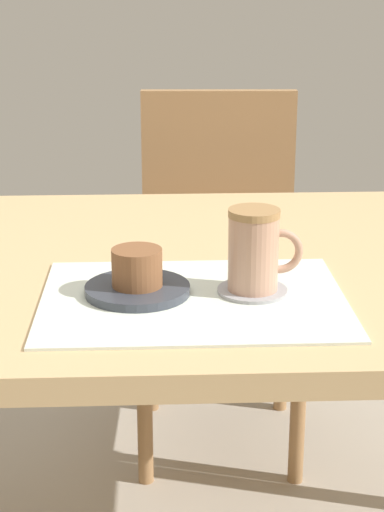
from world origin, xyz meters
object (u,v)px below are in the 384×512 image
object	(u,v)px
dining_table	(180,302)
coffee_mug	(255,250)
wooden_chair	(219,257)
pastry_plate	(137,290)
pastry	(137,267)

from	to	relation	value
dining_table	coffee_mug	size ratio (longest dim) A/B	12.07
wooden_chair	pastry_plate	size ratio (longest dim) A/B	6.04
wooden_chair	dining_table	bearing A→B (deg)	83.28
pastry_plate	pastry	xyz separation A→B (m)	(0.00, 0.00, 0.03)
pastry_plate	coffee_mug	xyz separation A→B (m)	(0.16, -0.00, 0.06)
pastry_plate	coffee_mug	size ratio (longest dim) A/B	1.27
coffee_mug	pastry	bearing A→B (deg)	179.45
pastry_plate	pastry	world-z (taller)	pastry
dining_table	wooden_chair	world-z (taller)	wooden_chair
pastry_plate	dining_table	bearing A→B (deg)	68.59
pastry	coffee_mug	xyz separation A→B (m)	(0.16, -0.00, 0.02)
pastry	coffee_mug	distance (m)	0.16
coffee_mug	dining_table	bearing A→B (deg)	121.22
pastry	dining_table	bearing A→B (deg)	68.59
wooden_chair	coffee_mug	distance (m)	0.97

